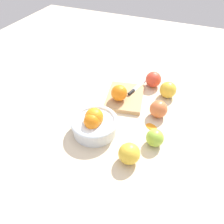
{
  "coord_description": "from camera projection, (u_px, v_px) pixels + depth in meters",
  "views": [
    {
      "loc": [
        -0.7,
        -0.24,
        0.67
      ],
      "look_at": [
        -0.06,
        0.02,
        0.04
      ],
      "focal_mm": 35.34,
      "sensor_mm": 36.0,
      "label": 1
    }
  ],
  "objects": [
    {
      "name": "ground_plane",
      "position": [
        122.0,
        112.0,
        1.0
      ],
      "size": [
        2.4,
        2.4,
        0.0
      ],
      "primitive_type": "plane",
      "color": "beige"
    },
    {
      "name": "apple_front_left_2",
      "position": [
        155.0,
        138.0,
        0.83
      ],
      "size": [
        0.07,
        0.07,
        0.07
      ],
      "primitive_type": "sphere",
      "color": "#8EB738",
      "rests_on": "ground_plane"
    },
    {
      "name": "bowl",
      "position": [
        94.0,
        123.0,
        0.88
      ],
      "size": [
        0.19,
        0.19,
        0.11
      ],
      "color": "silver",
      "rests_on": "ground_plane"
    },
    {
      "name": "apple_front_left",
      "position": [
        129.0,
        154.0,
        0.77
      ],
      "size": [
        0.08,
        0.08,
        0.08
      ],
      "primitive_type": "sphere",
      "color": "gold",
      "rests_on": "ground_plane"
    },
    {
      "name": "apple_front_right_2",
      "position": [
        168.0,
        90.0,
        1.05
      ],
      "size": [
        0.08,
        0.08,
        0.08
      ],
      "primitive_type": "sphere",
      "color": "gold",
      "rests_on": "ground_plane"
    },
    {
      "name": "orange_on_board",
      "position": [
        119.0,
        93.0,
        1.0
      ],
      "size": [
        0.07,
        0.07,
        0.07
      ],
      "primitive_type": "sphere",
      "color": "orange",
      "rests_on": "cutting_board"
    },
    {
      "name": "citrus_peel",
      "position": [
        151.0,
        126.0,
        0.92
      ],
      "size": [
        0.05,
        0.06,
        0.01
      ],
      "primitive_type": "ellipsoid",
      "rotation": [
        0.0,
        0.0,
        4.32
      ],
      "color": "orange",
      "rests_on": "ground_plane"
    },
    {
      "name": "knife",
      "position": [
        134.0,
        89.0,
        1.08
      ],
      "size": [
        0.15,
        0.06,
        0.01
      ],
      "color": "silver",
      "rests_on": "cutting_board"
    },
    {
      "name": "apple_front_right_3",
      "position": [
        153.0,
        79.0,
        1.12
      ],
      "size": [
        0.08,
        0.08,
        0.08
      ],
      "primitive_type": "sphere",
      "color": "#D6422D",
      "rests_on": "ground_plane"
    },
    {
      "name": "cutting_board",
      "position": [
        125.0,
        97.0,
        1.06
      ],
      "size": [
        0.24,
        0.2,
        0.02
      ],
      "primitive_type": "cube",
      "rotation": [
        0.0,
        0.0,
        0.2
      ],
      "color": "tan",
      "rests_on": "ground_plane"
    },
    {
      "name": "apple_front_right",
      "position": [
        159.0,
        109.0,
        0.95
      ],
      "size": [
        0.08,
        0.08,
        0.08
      ],
      "primitive_type": "sphere",
      "color": "#CC6638",
      "rests_on": "ground_plane"
    }
  ]
}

